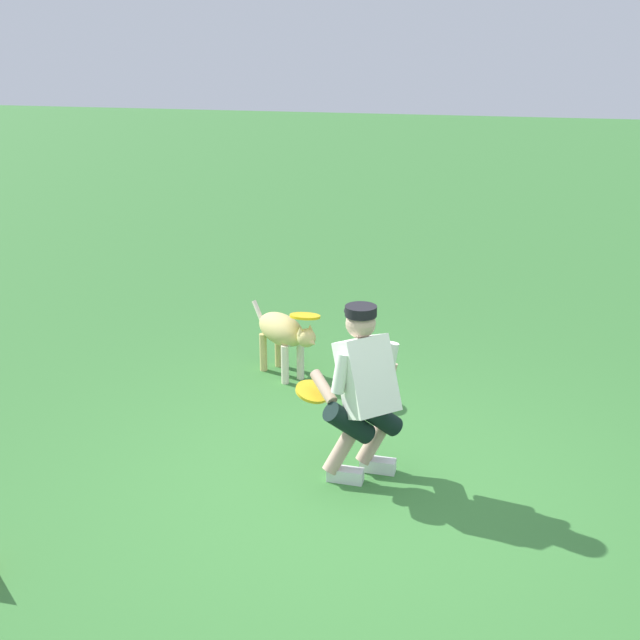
{
  "coord_description": "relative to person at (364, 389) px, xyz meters",
  "views": [
    {
      "loc": [
        -0.99,
        4.67,
        3.0
      ],
      "look_at": [
        0.48,
        -0.99,
        0.9
      ],
      "focal_mm": 43.74,
      "sensor_mm": 36.0,
      "label": 1
    }
  ],
  "objects": [
    {
      "name": "ground_plane",
      "position": [
        0.04,
        0.22,
        -0.7
      ],
      "size": [
        60.0,
        60.0,
        0.0
      ],
      "primitive_type": "plane",
      "color": "#387434"
    },
    {
      "name": "person",
      "position": [
        0.0,
        0.0,
        0.0
      ],
      "size": [
        0.7,
        0.57,
        1.29
      ],
      "rotation": [
        0.0,
        0.0,
        -0.81
      ],
      "color": "silver",
      "rests_on": "ground_plane"
    },
    {
      "name": "dog",
      "position": [
        1.08,
        -1.59,
        -0.26
      ],
      "size": [
        0.85,
        0.71,
        0.62
      ],
      "rotation": [
        0.0,
        0.0,
        2.46
      ],
      "color": "tan",
      "rests_on": "ground_plane"
    },
    {
      "name": "frisbee_flying",
      "position": [
        0.83,
        -1.43,
        -0.02
      ],
      "size": [
        0.34,
        0.34,
        0.07
      ],
      "primitive_type": "cylinder",
      "rotation": [
        0.03,
        -0.16,
        1.32
      ],
      "color": "yellow"
    },
    {
      "name": "frisbee_held",
      "position": [
        0.38,
        -0.05,
        -0.09
      ],
      "size": [
        0.32,
        0.33,
        0.13
      ],
      "primitive_type": "cylinder",
      "rotation": [
        -0.22,
        -0.2,
        0.34
      ],
      "color": "yellow",
      "rests_on": "person"
    }
  ]
}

